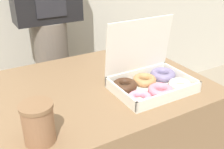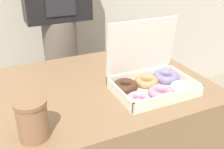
# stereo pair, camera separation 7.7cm
# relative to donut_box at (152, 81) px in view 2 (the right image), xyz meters

# --- Properties ---
(donut_box) EXTENTS (0.34, 0.25, 0.28)m
(donut_box) POSITION_rel_donut_box_xyz_m (0.00, 0.00, 0.00)
(donut_box) COLOR silver
(donut_box) RESTS_ON table
(coffee_cup) EXTENTS (0.10, 0.10, 0.13)m
(coffee_cup) POSITION_rel_donut_box_xyz_m (-0.50, -0.11, 0.03)
(coffee_cup) COLOR #8C6042
(coffee_cup) RESTS_ON table
(person_customer) EXTENTS (0.38, 0.23, 1.66)m
(person_customer) POSITION_rel_donut_box_xyz_m (-0.18, 0.77, 0.17)
(person_customer) COLOR #665B51
(person_customer) RESTS_ON ground_plane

